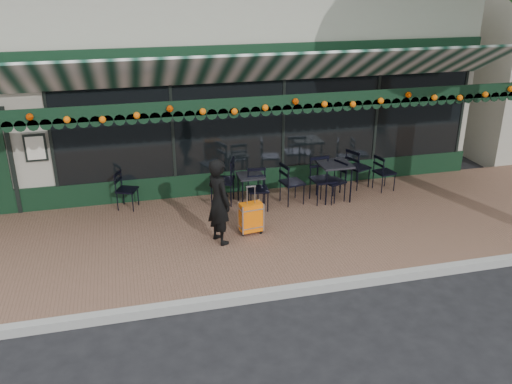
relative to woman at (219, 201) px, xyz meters
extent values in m
plane|color=black|center=(0.46, -1.72, -0.94)|extent=(80.00, 80.00, 0.00)
cube|color=brown|center=(0.46, 0.28, -0.87)|extent=(18.00, 4.00, 0.15)
cube|color=#9E9E99|center=(0.46, -1.80, -0.87)|extent=(18.00, 0.16, 0.15)
cube|color=#9F9A8A|center=(0.46, 6.28, 1.31)|extent=(12.00, 8.00, 4.50)
cube|color=black|center=(1.66, 2.26, 0.71)|extent=(9.20, 0.04, 2.00)
cube|color=silver|center=(-3.24, 2.22, 0.56)|extent=(0.42, 0.04, 0.55)
cube|color=black|center=(0.46, 0.80, 1.52)|extent=(12.00, 0.03, 0.28)
cylinder|color=orange|center=(0.46, 0.74, 1.50)|extent=(11.60, 0.12, 0.12)
imported|color=black|center=(0.00, 0.00, 0.00)|extent=(0.56, 0.67, 1.58)
cube|color=#FF6B08|center=(0.63, 0.19, -0.46)|extent=(0.44, 0.28, 0.55)
cube|color=black|center=(0.63, 0.19, -0.76)|extent=(0.44, 0.28, 0.06)
cube|color=silver|center=(0.63, 0.19, -0.01)|extent=(0.19, 0.05, 0.34)
cube|color=black|center=(2.74, 1.35, 0.00)|extent=(0.66, 0.66, 0.04)
cylinder|color=black|center=(2.46, 1.07, -0.40)|extent=(0.03, 0.03, 0.77)
cylinder|color=black|center=(3.01, 1.07, -0.40)|extent=(0.03, 0.03, 0.77)
cylinder|color=black|center=(2.46, 1.63, -0.40)|extent=(0.03, 0.03, 0.77)
cylinder|color=black|center=(3.01, 1.63, -0.40)|extent=(0.03, 0.03, 0.77)
cube|color=black|center=(0.95, 1.53, -0.16)|extent=(0.53, 0.53, 0.04)
cylinder|color=black|center=(0.73, 1.31, -0.48)|extent=(0.03, 0.03, 0.61)
cylinder|color=black|center=(1.17, 1.31, -0.48)|extent=(0.03, 0.03, 0.61)
cylinder|color=black|center=(0.73, 1.75, -0.48)|extent=(0.03, 0.03, 0.61)
cylinder|color=black|center=(1.17, 1.75, -0.48)|extent=(0.03, 0.03, 0.61)
camera|label=1|loc=(-1.52, -8.70, 3.81)|focal=38.00mm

